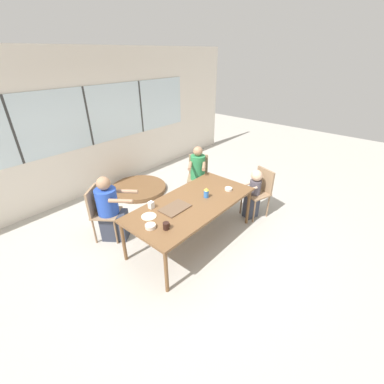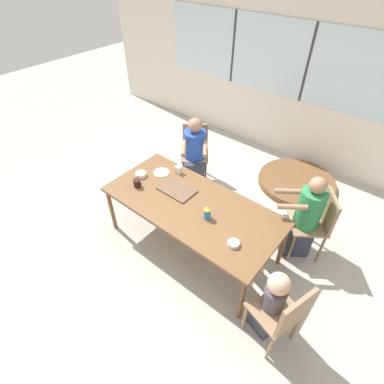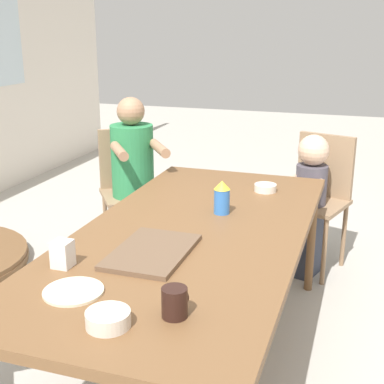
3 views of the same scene
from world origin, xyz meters
name	(u,v)px [view 3 (image 3 of 3)]	position (x,y,z in m)	size (l,w,h in m)	color
ground_plane	(192,366)	(0.00, 0.00, 0.00)	(16.00, 16.00, 0.00)	#B2ADA3
dining_table	(192,240)	(0.00, 0.00, 0.66)	(2.06, 0.97, 0.70)	brown
chair_for_woman_green_shirt	(129,181)	(1.17, 0.85, 0.54)	(0.56, 0.56, 0.89)	#937556
chair_for_toddler	(319,189)	(1.38, -0.43, 0.54)	(0.50, 0.50, 0.89)	#937556
person_woman_green_shirt	(134,190)	(1.03, 0.75, 0.52)	(0.58, 0.53, 1.13)	#333847
person_toddler	(308,207)	(1.23, -0.38, 0.45)	(0.40, 0.30, 0.92)	#333847
food_tray_dark	(152,252)	(-0.29, 0.07, 0.71)	(0.43, 0.28, 0.02)	brown
coffee_mug	(175,302)	(-0.71, -0.18, 0.75)	(0.09, 0.08, 0.10)	black
sippy_cup	(222,197)	(0.26, -0.06, 0.79)	(0.08, 0.08, 0.16)	blue
milk_carton_small	(63,254)	(-0.50, 0.34, 0.75)	(0.07, 0.07, 0.10)	silver
bowl_white_shallow	(108,319)	(-0.83, -0.01, 0.73)	(0.14, 0.14, 0.05)	silver
bowl_cereal	(265,188)	(0.69, -0.19, 0.72)	(0.12, 0.12, 0.04)	silver
plate_tortillas	(73,291)	(-0.67, 0.20, 0.71)	(0.21, 0.21, 0.01)	beige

